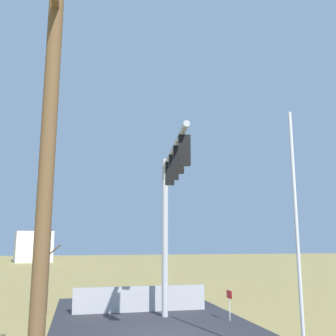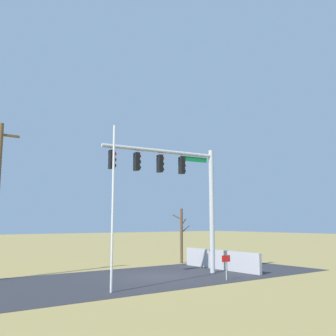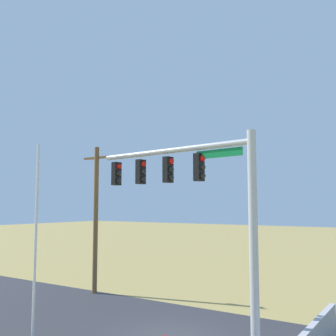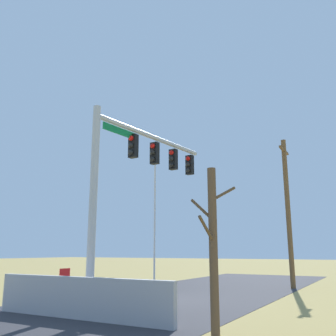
# 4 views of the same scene
# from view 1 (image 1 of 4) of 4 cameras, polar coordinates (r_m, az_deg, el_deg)

# --- Properties ---
(sidewalk_corner) EXTENTS (6.00, 6.00, 0.01)m
(sidewalk_corner) POSITION_cam_1_polar(r_m,az_deg,el_deg) (19.02, -1.16, -20.71)
(sidewalk_corner) COLOR #B7B5AD
(sidewalk_corner) RESTS_ON ground_plane
(retaining_fence) EXTENTS (0.20, 6.28, 1.16)m
(retaining_fence) POSITION_cam_1_polar(r_m,az_deg,el_deg) (19.21, -4.10, -18.84)
(retaining_fence) COLOR #A8A8AD
(retaining_fence) RESTS_ON ground_plane
(signal_mast) EXTENTS (6.89, 1.09, 7.09)m
(signal_mast) POSITION_cam_1_polar(r_m,az_deg,el_deg) (15.71, 0.31, -4.05)
(signal_mast) COLOR #B2B5BA
(signal_mast) RESTS_ON ground_plane
(flagpole) EXTENTS (0.10, 0.10, 7.02)m
(flagpole) POSITION_cam_1_polar(r_m,az_deg,el_deg) (11.40, 18.60, -9.08)
(flagpole) COLOR silver
(flagpole) RESTS_ON ground_plane
(utility_pole) EXTENTS (1.90, 0.26, 8.00)m
(utility_pole) POSITION_cam_1_polar(r_m,az_deg,el_deg) (6.64, -17.75, -2.68)
(utility_pole) COLOR brown
(utility_pole) RESTS_ON ground_plane
(bare_tree) EXTENTS (1.27, 1.02, 3.84)m
(bare_tree) POSITION_cam_1_polar(r_m,az_deg,el_deg) (19.30, -17.52, -14.17)
(bare_tree) COLOR brown
(bare_tree) RESTS_ON ground_plane
(open_sign) EXTENTS (0.56, 0.04, 1.22)m
(open_sign) POSITION_cam_1_polar(r_m,az_deg,el_deg) (17.31, 9.10, -18.54)
(open_sign) COLOR silver
(open_sign) RESTS_ON ground_plane
(distant_building) EXTENTS (7.37, 6.65, 4.80)m
(distant_building) POSITION_cam_1_polar(r_m,az_deg,el_deg) (66.65, -19.38, -10.94)
(distant_building) COLOR silver
(distant_building) RESTS_ON ground_plane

